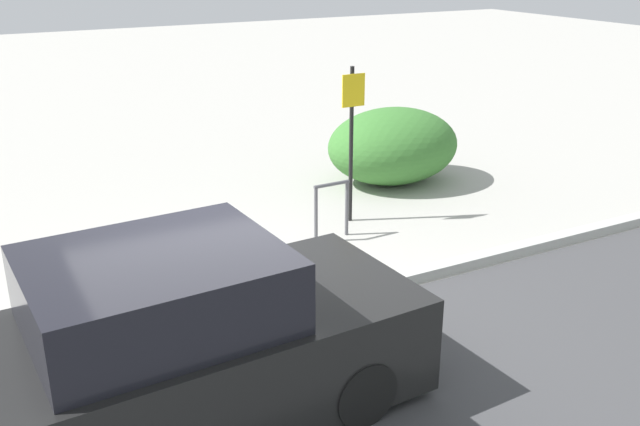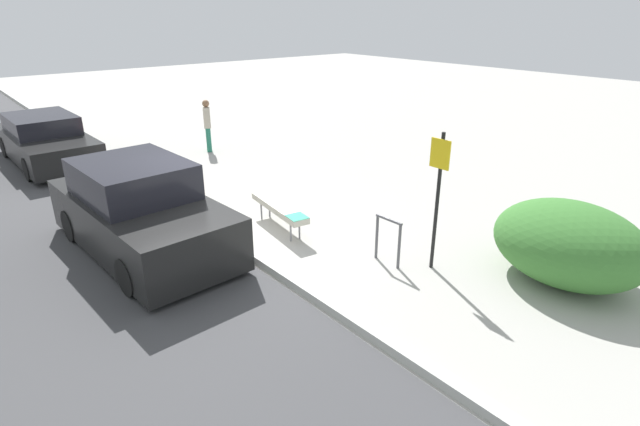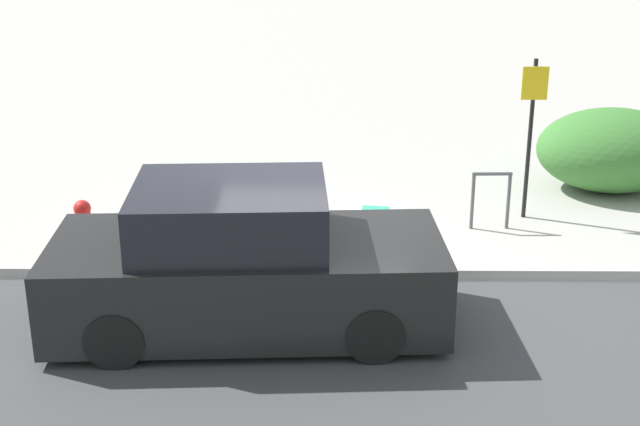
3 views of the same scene
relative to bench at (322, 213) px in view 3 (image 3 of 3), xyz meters
The scene contains 8 objects.
ground_plane 1.17m from the bench, 93.33° to the right, with size 60.00×60.00×0.00m, color #ADAAA3.
curb 1.15m from the bench, 93.33° to the right, with size 60.00×0.20×0.13m.
bench is the anchor object (origin of this frame).
bike_rack 2.40m from the bench, 13.96° to the left, with size 0.55×0.06×0.83m.
sign_post 3.23m from the bench, 19.58° to the left, with size 0.36×0.08×2.30m.
fire_hydrant 3.09m from the bench, behind, with size 0.36×0.22×0.77m.
shrub_hedge 5.08m from the bench, 27.19° to the left, with size 2.35×1.87×1.29m.
parked_car_near 2.54m from the bench, 108.81° to the right, with size 4.25×2.02×1.61m.
Camera 3 is at (0.15, -10.00, 4.50)m, focal length 50.00 mm.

